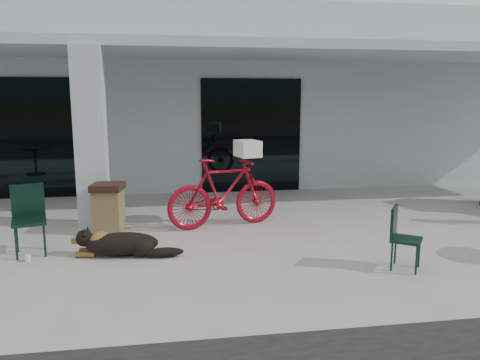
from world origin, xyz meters
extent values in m
plane|color=#AFACA5|center=(0.00, 0.00, 0.00)|extent=(80.00, 80.00, 0.00)
cube|color=#B1C2C9|center=(0.00, 8.50, 2.25)|extent=(22.00, 7.00, 4.50)
cube|color=black|center=(-3.20, 4.98, 1.35)|extent=(2.80, 0.06, 2.70)
cube|color=black|center=(1.80, 4.98, 1.35)|extent=(2.40, 0.06, 2.70)
cube|color=#B1C2C9|center=(-1.50, 2.30, 1.56)|extent=(0.50, 0.50, 3.12)
cube|color=#B1C2C9|center=(0.00, 3.60, 3.21)|extent=(22.00, 2.80, 0.18)
imported|color=#A50D1F|center=(0.76, 1.90, 0.61)|extent=(2.12, 1.04, 1.23)
cube|color=white|center=(1.20, 2.00, 1.37)|extent=(0.46, 0.56, 0.29)
cylinder|color=white|center=(-2.16, 0.53, 0.05)|extent=(0.10, 0.10, 0.10)
camera|label=1|loc=(-0.19, -6.08, 2.26)|focal=35.00mm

